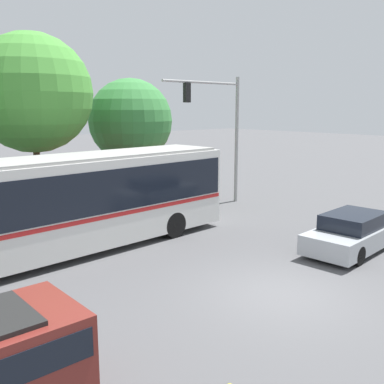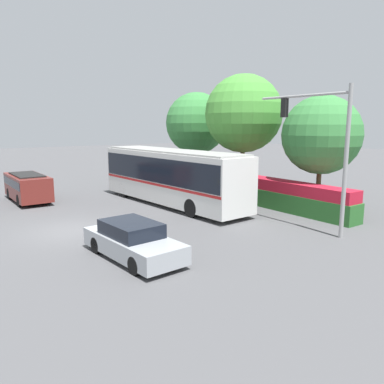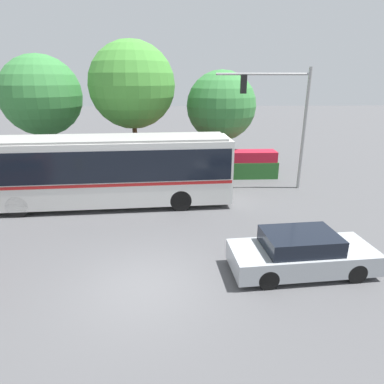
{
  "view_description": "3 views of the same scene",
  "coord_description": "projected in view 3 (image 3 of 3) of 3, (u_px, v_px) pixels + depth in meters",
  "views": [
    {
      "loc": [
        -9.03,
        -6.78,
        4.91
      ],
      "look_at": [
        2.4,
        6.35,
        1.58
      ],
      "focal_mm": 41.06,
      "sensor_mm": 36.0,
      "label": 1
    },
    {
      "loc": [
        16.97,
        -5.32,
        4.81
      ],
      "look_at": [
        3.34,
        4.47,
        1.83
      ],
      "focal_mm": 35.33,
      "sensor_mm": 36.0,
      "label": 2
    },
    {
      "loc": [
        1.07,
        -8.33,
        5.86
      ],
      "look_at": [
        1.67,
        5.05,
        1.23
      ],
      "focal_mm": 30.51,
      "sensor_mm": 36.0,
      "label": 3
    }
  ],
  "objects": [
    {
      "name": "flowering_hedge",
      "position": [
        200.0,
        165.0,
        20.34
      ],
      "size": [
        9.6,
        1.22,
        1.67
      ],
      "color": "#286028",
      "rests_on": "ground"
    },
    {
      "name": "street_tree_left",
      "position": [
        41.0,
        96.0,
        19.49
      ],
      "size": [
        4.73,
        4.73,
        7.31
      ],
      "color": "brown",
      "rests_on": "ground"
    },
    {
      "name": "ground_plane",
      "position": [
        144.0,
        287.0,
        9.74
      ],
      "size": [
        140.0,
        140.0,
        0.0
      ],
      "primitive_type": "plane",
      "color": "#4C4C4F"
    },
    {
      "name": "traffic_light_pole",
      "position": [
        286.0,
        112.0,
        17.24
      ],
      "size": [
        4.94,
        0.24,
        6.48
      ],
      "rotation": [
        0.0,
        0.0,
        3.14
      ],
      "color": "gray",
      "rests_on": "ground"
    },
    {
      "name": "street_tree_centre",
      "position": [
        132.0,
        85.0,
        19.35
      ],
      "size": [
        5.09,
        5.09,
        8.09
      ],
      "color": "brown",
      "rests_on": "ground"
    },
    {
      "name": "street_tree_right",
      "position": [
        221.0,
        106.0,
        20.77
      ],
      "size": [
        4.4,
        4.4,
        6.46
      ],
      "color": "brown",
      "rests_on": "ground"
    },
    {
      "name": "sedan_foreground",
      "position": [
        301.0,
        253.0,
        10.35
      ],
      "size": [
        4.65,
        2.11,
        1.35
      ],
      "rotation": [
        0.0,
        0.0,
        0.07
      ],
      "color": "#9EA3A8",
      "rests_on": "ground"
    },
    {
      "name": "city_bus",
      "position": [
        108.0,
        167.0,
        15.55
      ],
      "size": [
        11.78,
        3.22,
        3.34
      ],
      "rotation": [
        0.0,
        0.0,
        3.2
      ],
      "color": "silver",
      "rests_on": "ground"
    }
  ]
}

